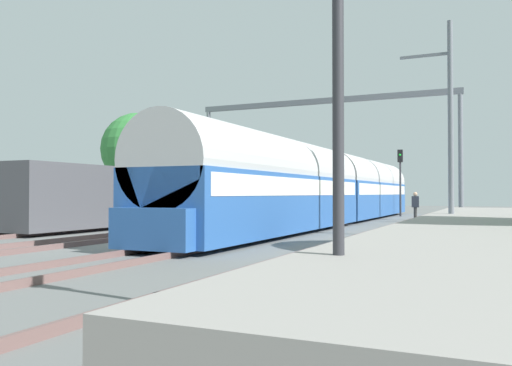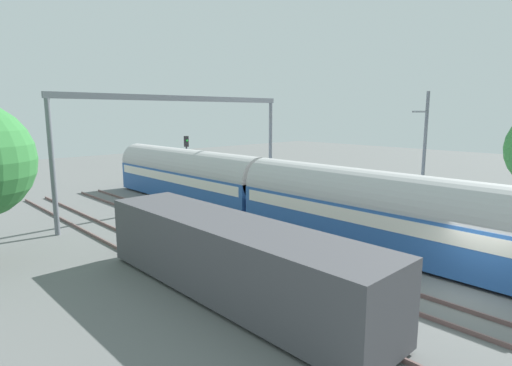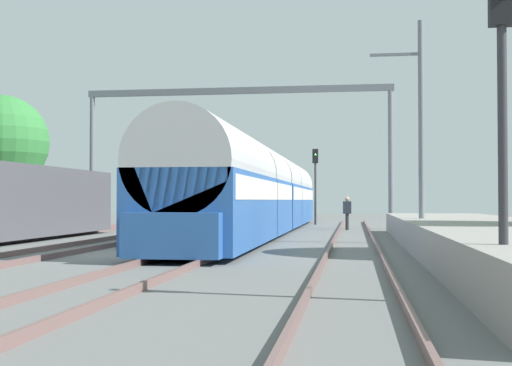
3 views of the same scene
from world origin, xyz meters
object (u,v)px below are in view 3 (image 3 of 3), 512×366
(person_crossing, at_px, (347,210))
(railway_signal_far, at_px, (315,176))
(catenary_gantry, at_px, (237,122))
(passenger_train, at_px, (262,191))
(freight_car, at_px, (18,202))
(railway_signal_near, at_px, (502,87))

(person_crossing, distance_m, railway_signal_far, 8.13)
(railway_signal_far, relative_size, catenary_gantry, 0.28)
(passenger_train, distance_m, catenary_gantry, 7.06)
(freight_car, height_order, railway_signal_near, railway_signal_near)
(railway_signal_near, relative_size, railway_signal_far, 1.06)
(freight_car, height_order, person_crossing, freight_car)
(catenary_gantry, bearing_deg, freight_car, -117.01)
(railway_signal_near, distance_m, railway_signal_far, 33.14)
(railway_signal_near, bearing_deg, catenary_gantry, 107.69)
(person_crossing, relative_size, railway_signal_far, 0.36)
(passenger_train, bearing_deg, railway_signal_far, 80.20)
(passenger_train, relative_size, railway_signal_near, 6.50)
(person_crossing, xyz_separation_m, railway_signal_near, (2.53, -25.23, 2.21))
(person_crossing, distance_m, catenary_gantry, 8.09)
(freight_car, xyz_separation_m, railway_signal_near, (15.12, -14.47, 1.76))
(railway_signal_near, distance_m, catenary_gantry, 28.62)
(passenger_train, xyz_separation_m, railway_signal_far, (1.92, 11.10, 1.11))
(railway_signal_near, height_order, catenary_gantry, catenary_gantry)
(passenger_train, distance_m, freight_car, 11.27)
(person_crossing, relative_size, railway_signal_near, 0.34)
(freight_car, relative_size, railway_signal_near, 2.57)
(person_crossing, xyz_separation_m, railway_signal_far, (-2.06, 7.59, 2.05))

